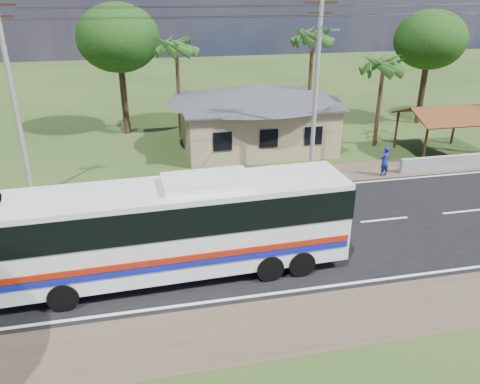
{
  "coord_description": "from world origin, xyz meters",
  "views": [
    {
      "loc": [
        -6.79,
        -18.62,
        10.58
      ],
      "look_at": [
        -2.59,
        1.0,
        1.74
      ],
      "focal_mm": 35.0,
      "sensor_mm": 36.0,
      "label": 1
    }
  ],
  "objects_px": {
    "waiting_shed": "(444,115)",
    "motorcycle": "(271,181)",
    "person": "(385,161)",
    "coach_bus": "(179,222)"
  },
  "relations": [
    {
      "from": "coach_bus",
      "to": "motorcycle",
      "type": "xyz_separation_m",
      "value": [
        5.79,
        7.58,
        -1.89
      ]
    },
    {
      "from": "coach_bus",
      "to": "person",
      "type": "xyz_separation_m",
      "value": [
        13.02,
        8.06,
        -1.41
      ]
    },
    {
      "from": "person",
      "to": "motorcycle",
      "type": "bearing_deg",
      "value": -18.51
    },
    {
      "from": "waiting_shed",
      "to": "person",
      "type": "bearing_deg",
      "value": -151.96
    },
    {
      "from": "coach_bus",
      "to": "person",
      "type": "height_order",
      "value": "coach_bus"
    },
    {
      "from": "waiting_shed",
      "to": "motorcycle",
      "type": "distance_m",
      "value": 13.59
    },
    {
      "from": "waiting_shed",
      "to": "motorcycle",
      "type": "height_order",
      "value": "waiting_shed"
    },
    {
      "from": "waiting_shed",
      "to": "coach_bus",
      "type": "bearing_deg",
      "value": -149.35
    },
    {
      "from": "waiting_shed",
      "to": "person",
      "type": "xyz_separation_m",
      "value": [
        -5.71,
        -3.04,
        -1.8
      ]
    },
    {
      "from": "waiting_shed",
      "to": "coach_bus",
      "type": "xyz_separation_m",
      "value": [
        -18.73,
        -11.1,
        -0.39
      ]
    }
  ]
}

